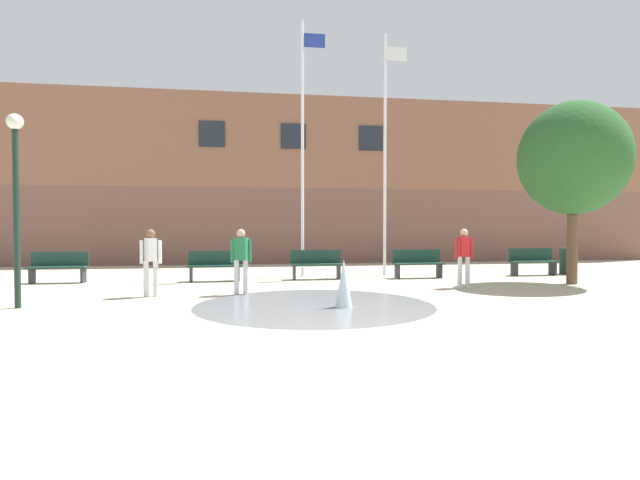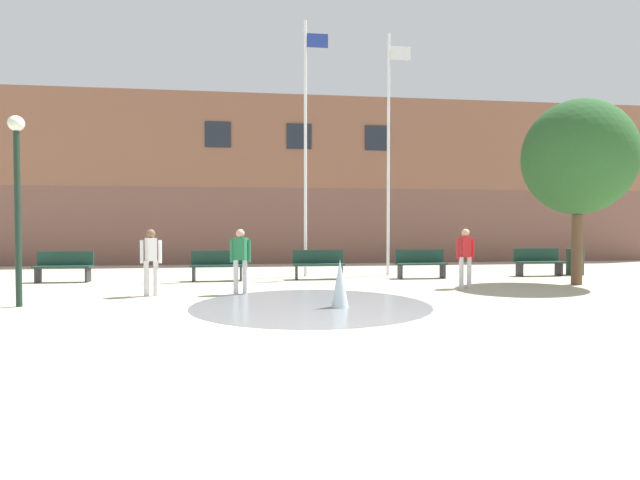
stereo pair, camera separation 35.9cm
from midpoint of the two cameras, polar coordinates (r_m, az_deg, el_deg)
The scene contains 16 objects.
ground_plane at distance 6.33m, azimuth 12.06°, elevation -13.66°, with size 100.00×100.00×0.00m, color #BCB299.
library_building at distance 25.08m, azimuth -2.58°, elevation 6.31°, with size 36.00×6.05×7.44m.
splash_fountain at distance 10.42m, azimuth 1.22°, elevation -6.52°, with size 5.03×5.03×0.99m.
park_bench_far_left at distance 16.55m, azimuth -26.68°, elevation -2.67°, with size 1.60×0.44×0.91m.
park_bench_left_of_flagpoles at distance 15.41m, azimuth -10.97°, elevation -2.83°, with size 1.60×0.44×0.91m.
park_bench_center at distance 15.61m, azimuth 0.48°, elevation -2.75°, with size 1.60×0.44×0.91m.
park_bench_near_trashcan at distance 16.24m, azimuth 12.07°, elevation -2.61°, with size 1.60×0.44×0.91m.
park_bench_far_right at distance 18.26m, azimuth 24.19°, elevation -2.26°, with size 1.60×0.44×0.91m.
teen_by_trashcan at distance 12.25m, azimuth -8.26°, elevation -1.83°, with size 0.50×0.34×1.59m.
adult_in_red at distance 12.44m, azimuth -17.98°, elevation -1.84°, with size 0.50×0.39×1.59m.
adult_near_bench at distance 13.92m, azimuth 16.99°, elevation -1.47°, with size 0.50×0.37×1.59m.
flagpole_left at distance 16.69m, azimuth -0.95°, elevation 11.16°, with size 0.80×0.10×8.37m.
flagpole_right at distance 17.19m, azimuth 8.52°, elevation 10.37°, with size 0.80×0.10×8.08m.
lamp_post_left_lane at distance 11.91m, azimuth -30.58°, elevation 5.70°, with size 0.32×0.32×3.92m.
trash_can at distance 19.17m, azimuth 27.61°, elevation -2.21°, with size 0.56×0.56×0.90m, color #193323.
street_tree_near_building at distance 16.05m, azimuth 28.00°, elevation 8.31°, with size 3.04×3.04×5.22m.
Camera 2 is at (-1.85, -5.79, 1.66)m, focal length 28.00 mm.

